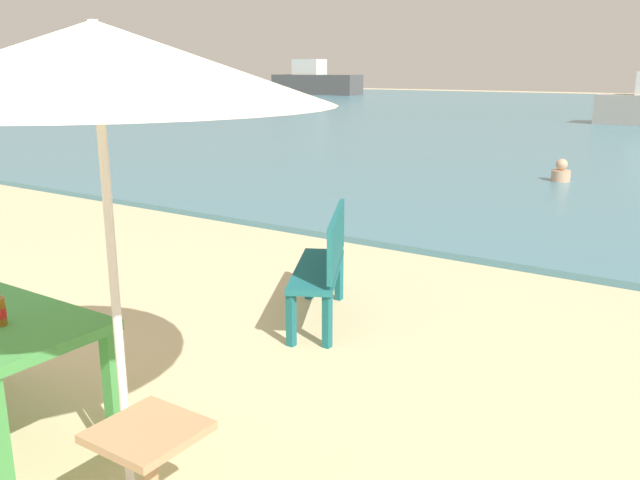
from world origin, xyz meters
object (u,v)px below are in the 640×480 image
patio_umbrella (96,64)px  bench_teal_center (325,260)px  boat_sailboat (315,82)px  swimmer_person (561,172)px  side_table_wood (150,465)px

patio_umbrella → bench_teal_center: size_ratio=1.87×
boat_sailboat → patio_umbrella: bearing=-56.8°
swimmer_person → boat_sailboat: size_ratio=0.06×
side_table_wood → patio_umbrella: bearing=156.6°
bench_teal_center → boat_sailboat: size_ratio=0.17×
boat_sailboat → swimmer_person: bearing=-49.4°
side_table_wood → boat_sailboat: size_ratio=0.07×
side_table_wood → bench_teal_center: bench_teal_center is taller
patio_umbrella → side_table_wood: (0.33, -0.14, -1.76)m
patio_umbrella → bench_teal_center: 3.02m
bench_teal_center → swimmer_person: bench_teal_center is taller
boat_sailboat → bench_teal_center: bearing=-55.6°
side_table_wood → bench_teal_center: size_ratio=0.44×
patio_umbrella → boat_sailboat: (-27.31, 41.67, -1.09)m
side_table_wood → swimmer_person: bearing=95.1°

